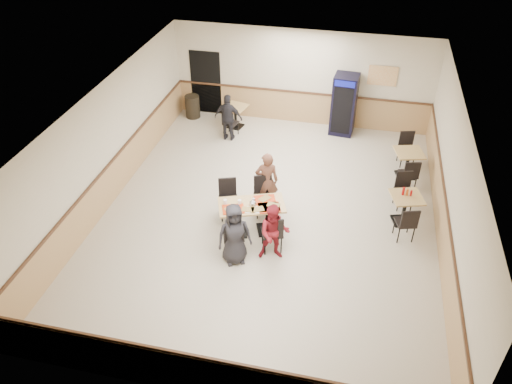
% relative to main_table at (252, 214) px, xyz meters
% --- Properties ---
extents(ground, '(10.00, 10.00, 0.00)m').
position_rel_main_table_xyz_m(ground, '(0.26, 0.70, -0.53)').
color(ground, beige).
rests_on(ground, ground).
extents(room_shell, '(10.00, 10.00, 10.00)m').
position_rel_main_table_xyz_m(room_shell, '(2.04, 3.24, 0.04)').
color(room_shell, silver).
rests_on(room_shell, ground).
extents(main_table, '(1.66, 1.22, 0.80)m').
position_rel_main_table_xyz_m(main_table, '(0.00, 0.00, 0.00)').
color(main_table, black).
rests_on(main_table, ground).
extents(main_chairs, '(1.85, 2.10, 1.02)m').
position_rel_main_table_xyz_m(main_chairs, '(-0.05, -0.02, -0.03)').
color(main_chairs, black).
rests_on(main_chairs, ground).
extents(diner_woman_left, '(0.86, 0.74, 1.49)m').
position_rel_main_table_xyz_m(diner_woman_left, '(-0.14, -1.02, 0.21)').
color(diner_woman_left, black).
rests_on(diner_woman_left, ground).
extents(diner_woman_right, '(0.78, 0.66, 1.39)m').
position_rel_main_table_xyz_m(diner_woman_right, '(0.66, -0.72, 0.16)').
color(diner_woman_right, maroon).
rests_on(diner_woman_right, ground).
extents(diner_man_opposite, '(0.64, 0.50, 1.56)m').
position_rel_main_table_xyz_m(diner_man_opposite, '(0.14, 1.02, 0.24)').
color(diner_man_opposite, brown).
rests_on(diner_man_opposite, ground).
extents(lone_diner, '(0.87, 0.39, 1.46)m').
position_rel_main_table_xyz_m(lone_diner, '(-1.66, 4.08, 0.20)').
color(lone_diner, black).
rests_on(lone_diner, ground).
extents(tabletop_clutter, '(1.35, 0.99, 0.12)m').
position_rel_main_table_xyz_m(tabletop_clutter, '(0.07, -0.06, 0.29)').
color(tabletop_clutter, red).
rests_on(tabletop_clutter, main_table).
extents(side_table_near, '(0.87, 0.87, 0.75)m').
position_rel_main_table_xyz_m(side_table_near, '(3.46, 1.16, -0.03)').
color(side_table_near, black).
rests_on(side_table_near, ground).
extents(side_table_near_chair_south, '(0.55, 0.55, 0.95)m').
position_rel_main_table_xyz_m(side_table_near_chair_south, '(3.46, 0.55, -0.06)').
color(side_table_near_chair_south, black).
rests_on(side_table_near_chair_south, ground).
extents(side_table_near_chair_north, '(0.55, 0.55, 0.95)m').
position_rel_main_table_xyz_m(side_table_near_chair_north, '(3.46, 1.76, -0.06)').
color(side_table_near_chair_north, black).
rests_on(side_table_near_chair_north, ground).
extents(side_table_far, '(0.87, 0.87, 0.77)m').
position_rel_main_table_xyz_m(side_table_far, '(3.56, 3.19, -0.02)').
color(side_table_far, black).
rests_on(side_table_far, ground).
extents(side_table_far_chair_south, '(0.55, 0.55, 0.97)m').
position_rel_main_table_xyz_m(side_table_far_chair_south, '(3.56, 2.58, -0.05)').
color(side_table_far_chair_south, black).
rests_on(side_table_far_chair_south, ground).
extents(side_table_far_chair_north, '(0.55, 0.55, 0.97)m').
position_rel_main_table_xyz_m(side_table_far_chair_north, '(3.56, 3.80, -0.05)').
color(side_table_far_chair_north, black).
rests_on(side_table_far_chair_north, ground).
extents(condiment_caddy, '(0.23, 0.06, 0.20)m').
position_rel_main_table_xyz_m(condiment_caddy, '(3.42, 1.21, 0.31)').
color(condiment_caddy, '#AA0C0C').
rests_on(condiment_caddy, side_table_near).
extents(back_table, '(0.81, 0.81, 0.72)m').
position_rel_main_table_xyz_m(back_table, '(-1.66, 4.90, -0.06)').
color(back_table, black).
rests_on(back_table, ground).
extents(back_table_chair_lone, '(0.51, 0.51, 0.91)m').
position_rel_main_table_xyz_m(back_table_chair_lone, '(-1.66, 4.32, -0.08)').
color(back_table_chair_lone, black).
rests_on(back_table_chair_lone, ground).
extents(pepsi_cooler, '(0.76, 0.77, 1.87)m').
position_rel_main_table_xyz_m(pepsi_cooler, '(1.65, 5.29, 0.40)').
color(pepsi_cooler, black).
rests_on(pepsi_cooler, ground).
extents(trash_bin, '(0.47, 0.47, 0.74)m').
position_rel_main_table_xyz_m(trash_bin, '(-3.20, 5.25, -0.16)').
color(trash_bin, black).
rests_on(trash_bin, ground).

